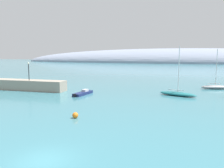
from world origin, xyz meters
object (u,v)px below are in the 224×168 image
at_px(sailboat_teal_outer_mooring, 178,93).
at_px(mooring_buoy_orange, 75,115).
at_px(sailboat_grey_near_shore, 215,87).
at_px(harbor_lamp_post, 29,69).
at_px(motorboat_navy_foreground, 83,93).

height_order(sailboat_teal_outer_mooring, mooring_buoy_orange, sailboat_teal_outer_mooring).
bearing_deg(sailboat_grey_near_shore, mooring_buoy_orange, -138.40).
distance_m(sailboat_grey_near_shore, harbor_lamp_post, 40.68).
bearing_deg(sailboat_grey_near_shore, harbor_lamp_post, -174.72).
bearing_deg(mooring_buoy_orange, motorboat_navy_foreground, 112.12).
bearing_deg(sailboat_teal_outer_mooring, sailboat_grey_near_shore, 73.67).
height_order(sailboat_grey_near_shore, sailboat_teal_outer_mooring, sailboat_teal_outer_mooring).
bearing_deg(sailboat_grey_near_shore, motorboat_navy_foreground, -164.25).
bearing_deg(motorboat_navy_foreground, sailboat_teal_outer_mooring, -69.63).
xyz_separation_m(mooring_buoy_orange, harbor_lamp_post, (-18.70, 15.29, 4.21)).
xyz_separation_m(sailboat_teal_outer_mooring, mooring_buoy_orange, (-11.30, -18.85, -0.09)).
bearing_deg(mooring_buoy_orange, harbor_lamp_post, 140.72).
relative_size(sailboat_grey_near_shore, sailboat_teal_outer_mooring, 0.97).
relative_size(sailboat_teal_outer_mooring, motorboat_navy_foreground, 1.59).
height_order(sailboat_teal_outer_mooring, harbor_lamp_post, sailboat_teal_outer_mooring).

